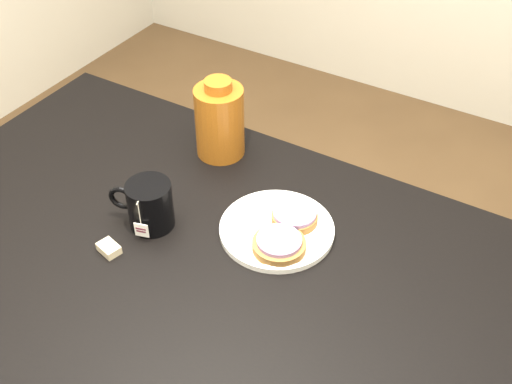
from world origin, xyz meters
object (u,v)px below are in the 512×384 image
teabag_pouch (109,248)px  bagel_package (220,120)px  plate (277,229)px  bagel_back (295,216)px  bagel_front (279,244)px  mug (149,205)px  table (200,293)px

teabag_pouch → bagel_package: size_ratio=0.23×
plate → bagel_back: bearing=59.1°
bagel_back → bagel_front: same height
bagel_front → teabag_pouch: size_ratio=3.19×
bagel_package → teabag_pouch: bearing=-91.4°
mug → bagel_front: bearing=-2.9°
teabag_pouch → bagel_back: bearing=42.5°
bagel_front → bagel_package: size_ratio=0.73×
plate → table: bearing=-118.6°
plate → bagel_front: 0.06m
mug → bagel_back: bearing=14.1°
table → bagel_package: size_ratio=7.16×
bagel_front → teabag_pouch: 0.34m
mug → bagel_package: bearing=76.8°
bagel_back → teabag_pouch: (-0.28, -0.26, -0.02)m
bagel_front → mug: mug is taller
bagel_front → mug: bearing=-167.2°
bagel_front → teabag_pouch: bagel_front is taller
bagel_back → mug: bearing=-150.2°
table → mug: 0.21m
mug → bagel_package: bagel_package is taller
table → bagel_package: 0.41m
bagel_front → mug: (-0.27, -0.06, 0.03)m
table → bagel_back: (0.11, 0.20, 0.11)m
teabag_pouch → bagel_package: bearing=88.6°
bagel_back → mug: 0.30m
plate → bagel_back: 0.05m
bagel_front → teabag_pouch: (-0.29, -0.17, -0.02)m
bagel_back → bagel_package: 0.31m
bagel_package → plate: bearing=-34.5°
bagel_front → teabag_pouch: bearing=-149.9°
plate → teabag_pouch: size_ratio=5.29×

